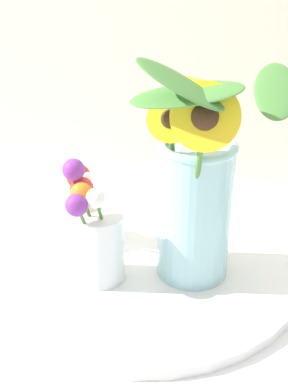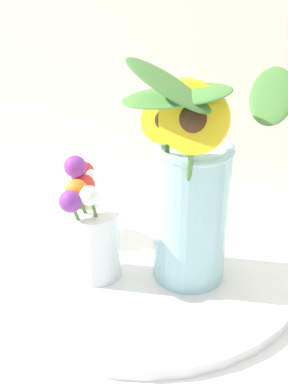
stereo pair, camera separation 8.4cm
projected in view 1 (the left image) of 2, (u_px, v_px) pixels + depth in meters
ground_plane at (112, 278)px, 0.86m from camera, size 6.00×6.00×0.00m
serving_tray at (144, 257)px, 0.90m from camera, size 0.52×0.52×0.02m
mason_jar_sunflowers at (195, 193)px, 0.78m from camera, size 0.22×0.21×0.36m
vase_small_center at (98, 239)px, 0.80m from camera, size 0.08×0.09×0.17m
vase_bulb_right at (83, 208)px, 0.89m from camera, size 0.08×0.09×0.17m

